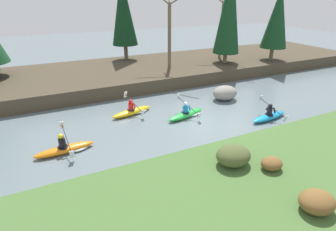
{
  "coord_description": "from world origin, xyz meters",
  "views": [
    {
      "loc": [
        -8.2,
        -11.27,
        6.78
      ],
      "look_at": [
        -2.5,
        0.97,
        0.55
      ],
      "focal_mm": 28.0,
      "sensor_mm": 36.0,
      "label": 1
    }
  ],
  "objects_px": {
    "boulder_midstream": "(225,93)",
    "kayaker_lead": "(270,116)",
    "kayaker_far_back": "(67,148)",
    "kayaker_trailing": "(133,111)",
    "kayaker_middle": "(187,114)"
  },
  "relations": [
    {
      "from": "boulder_midstream",
      "to": "kayaker_lead",
      "type": "bearing_deg",
      "value": -82.73
    },
    {
      "from": "kayaker_trailing",
      "to": "boulder_midstream",
      "type": "relative_size",
      "value": 1.56
    },
    {
      "from": "kayaker_middle",
      "to": "kayaker_trailing",
      "type": "height_order",
      "value": "same"
    },
    {
      "from": "kayaker_lead",
      "to": "kayaker_far_back",
      "type": "distance_m",
      "value": 11.43
    },
    {
      "from": "kayaker_far_back",
      "to": "boulder_midstream",
      "type": "distance_m",
      "value": 11.15
    },
    {
      "from": "boulder_midstream",
      "to": "kayaker_trailing",
      "type": "bearing_deg",
      "value": 176.73
    },
    {
      "from": "kayaker_trailing",
      "to": "boulder_midstream",
      "type": "distance_m",
      "value": 6.66
    },
    {
      "from": "kayaker_far_back",
      "to": "kayaker_trailing",
      "type": "bearing_deg",
      "value": 29.04
    },
    {
      "from": "kayaker_lead",
      "to": "kayaker_far_back",
      "type": "relative_size",
      "value": 1.0
    },
    {
      "from": "kayaker_trailing",
      "to": "kayaker_middle",
      "type": "bearing_deg",
      "value": -46.69
    },
    {
      "from": "kayaker_lead",
      "to": "boulder_midstream",
      "type": "bearing_deg",
      "value": 90.15
    },
    {
      "from": "kayaker_lead",
      "to": "boulder_midstream",
      "type": "height_order",
      "value": "kayaker_lead"
    },
    {
      "from": "kayaker_middle",
      "to": "boulder_midstream",
      "type": "distance_m",
      "value": 4.05
    },
    {
      "from": "kayaker_middle",
      "to": "kayaker_trailing",
      "type": "xyz_separation_m",
      "value": [
        -2.85,
        1.78,
        0.0
      ]
    },
    {
      "from": "boulder_midstream",
      "to": "kayaker_middle",
      "type": "bearing_deg",
      "value": -159.73
    }
  ]
}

